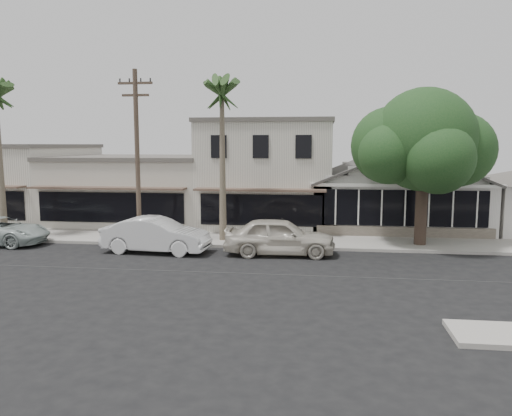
# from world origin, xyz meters

# --- Properties ---
(ground) EXTENTS (140.00, 140.00, 0.00)m
(ground) POSITION_xyz_m (0.00, 0.00, 0.00)
(ground) COLOR black
(ground) RESTS_ON ground
(sidewalk_north) EXTENTS (90.00, 3.50, 0.15)m
(sidewalk_north) POSITION_xyz_m (-8.00, 6.75, 0.07)
(sidewalk_north) COLOR #9E9991
(sidewalk_north) RESTS_ON ground
(corner_shop) EXTENTS (10.40, 8.60, 5.10)m
(corner_shop) POSITION_xyz_m (5.00, 12.47, 2.62)
(corner_shop) COLOR beige
(corner_shop) RESTS_ON ground
(row_building_near) EXTENTS (8.00, 10.00, 6.50)m
(row_building_near) POSITION_xyz_m (-3.00, 13.50, 3.25)
(row_building_near) COLOR silver
(row_building_near) RESTS_ON ground
(row_building_midnear) EXTENTS (10.00, 10.00, 4.20)m
(row_building_midnear) POSITION_xyz_m (-12.00, 13.50, 2.10)
(row_building_midnear) COLOR beige
(row_building_midnear) RESTS_ON ground
(row_building_midfar) EXTENTS (11.00, 10.00, 5.00)m
(row_building_midfar) POSITION_xyz_m (-22.50, 13.50, 2.50)
(row_building_midfar) COLOR silver
(row_building_midfar) RESTS_ON ground
(utility_pole) EXTENTS (1.80, 0.24, 9.00)m
(utility_pole) POSITION_xyz_m (-9.00, 5.20, 4.79)
(utility_pole) COLOR brown
(utility_pole) RESTS_ON ground
(car_0) EXTENTS (5.34, 2.37, 1.78)m
(car_0) POSITION_xyz_m (-1.51, 3.67, 0.89)
(car_0) COLOR beige
(car_0) RESTS_ON ground
(car_1) EXTENTS (5.30, 2.17, 1.71)m
(car_1) POSITION_xyz_m (-7.50, 3.45, 0.85)
(car_1) COLOR silver
(car_1) RESTS_ON ground
(shade_tree) EXTENTS (7.25, 6.55, 8.04)m
(shade_tree) POSITION_xyz_m (5.40, 6.64, 5.29)
(shade_tree) COLOR #433228
(shade_tree) RESTS_ON ground
(palm_east) EXTENTS (3.55, 3.55, 9.12)m
(palm_east) POSITION_xyz_m (-4.77, 6.33, 7.84)
(palm_east) COLOR #726651
(palm_east) RESTS_ON ground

